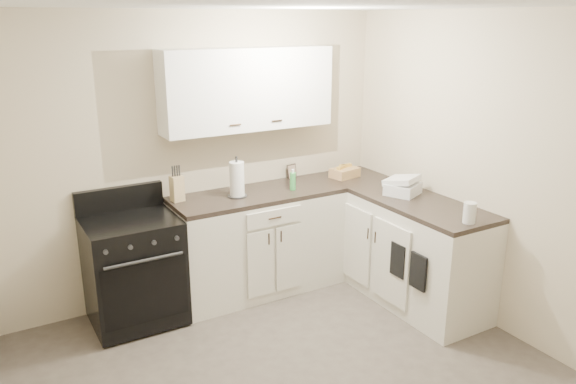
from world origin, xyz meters
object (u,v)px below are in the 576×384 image
knife_block (177,189)px  paper_towel (237,179)px  wicker_basket (345,173)px  stove (134,271)px  countertop_grill (403,189)px

knife_block → paper_towel: 0.51m
knife_block → wicker_basket: size_ratio=0.82×
knife_block → paper_towel: size_ratio=0.71×
stove → countertop_grill: size_ratio=3.22×
stove → paper_towel: paper_towel is taller
knife_block → paper_towel: (0.49, -0.14, 0.04)m
stove → paper_towel: size_ratio=2.84×
stove → knife_block: size_ratio=4.00×
knife_block → stove: bearing=-169.4°
knife_block → wicker_basket: 1.67m
paper_towel → countertop_grill: size_ratio=1.13×
wicker_basket → countertop_grill: (0.11, -0.71, 0.01)m
stove → wicker_basket: wicker_basket is taller
knife_block → wicker_basket: knife_block is taller
paper_towel → stove: bearing=-179.3°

